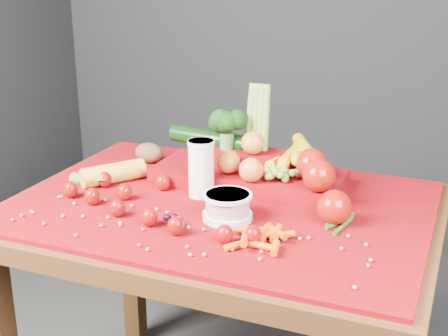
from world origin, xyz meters
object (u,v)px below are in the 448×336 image
at_px(yogurt_bowl, 228,206).
at_px(produce_mound, 259,165).
at_px(table, 221,240).
at_px(milk_glass, 201,166).

xyz_separation_m(yogurt_bowl, produce_mound, (-0.01, 0.25, 0.02)).
relative_size(table, produce_mound, 1.81).
xyz_separation_m(milk_glass, yogurt_bowl, (0.12, -0.12, -0.05)).
height_order(table, produce_mound, produce_mound).
distance_m(milk_glass, produce_mound, 0.17).
xyz_separation_m(table, produce_mound, (0.05, 0.15, 0.17)).
height_order(table, yogurt_bowl, yogurt_bowl).
height_order(yogurt_bowl, produce_mound, produce_mound).
bearing_deg(produce_mound, yogurt_bowl, -88.36).
relative_size(table, yogurt_bowl, 9.06).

